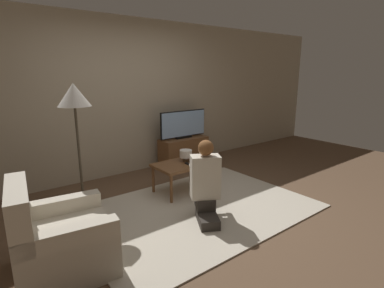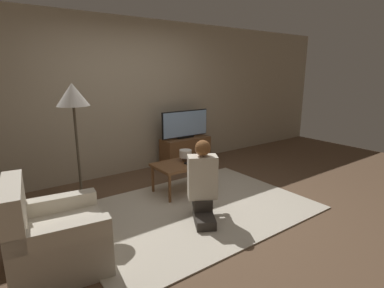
{
  "view_description": "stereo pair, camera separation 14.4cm",
  "coord_description": "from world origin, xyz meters",
  "px_view_note": "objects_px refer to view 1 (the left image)",
  "views": [
    {
      "loc": [
        -2.23,
        -2.76,
        1.74
      ],
      "look_at": [
        0.46,
        0.68,
        0.67
      ],
      "focal_mm": 28.0,
      "sensor_mm": 36.0,
      "label": 1
    },
    {
      "loc": [
        -2.11,
        -2.85,
        1.74
      ],
      "look_at": [
        0.46,
        0.68,
        0.67
      ],
      "focal_mm": 28.0,
      "sensor_mm": 36.0,
      "label": 2
    }
  ],
  "objects_px": {
    "floor_lamp": "(75,105)",
    "tv": "(183,124)",
    "person_kneeling": "(205,181)",
    "armchair": "(60,242)",
    "table_lamp": "(186,154)",
    "coffee_table": "(182,167)"
  },
  "relations": [
    {
      "from": "floor_lamp",
      "to": "tv",
      "type": "bearing_deg",
      "value": 22.07
    },
    {
      "from": "floor_lamp",
      "to": "person_kneeling",
      "type": "distance_m",
      "value": 1.73
    },
    {
      "from": "tv",
      "to": "person_kneeling",
      "type": "height_order",
      "value": "tv"
    },
    {
      "from": "floor_lamp",
      "to": "person_kneeling",
      "type": "height_order",
      "value": "floor_lamp"
    },
    {
      "from": "armchair",
      "to": "table_lamp",
      "type": "height_order",
      "value": "armchair"
    },
    {
      "from": "person_kneeling",
      "to": "coffee_table",
      "type": "bearing_deg",
      "value": -77.48
    },
    {
      "from": "coffee_table",
      "to": "person_kneeling",
      "type": "relative_size",
      "value": 0.79
    },
    {
      "from": "armchair",
      "to": "table_lamp",
      "type": "distance_m",
      "value": 2.19
    },
    {
      "from": "table_lamp",
      "to": "coffee_table",
      "type": "bearing_deg",
      "value": -154.2
    },
    {
      "from": "armchair",
      "to": "table_lamp",
      "type": "bearing_deg",
      "value": -59.66
    },
    {
      "from": "coffee_table",
      "to": "table_lamp",
      "type": "height_order",
      "value": "table_lamp"
    },
    {
      "from": "floor_lamp",
      "to": "armchair",
      "type": "distance_m",
      "value": 1.51
    },
    {
      "from": "floor_lamp",
      "to": "table_lamp",
      "type": "height_order",
      "value": "floor_lamp"
    },
    {
      "from": "floor_lamp",
      "to": "armchair",
      "type": "height_order",
      "value": "floor_lamp"
    },
    {
      "from": "tv",
      "to": "armchair",
      "type": "bearing_deg",
      "value": -146.09
    },
    {
      "from": "tv",
      "to": "coffee_table",
      "type": "distance_m",
      "value": 1.34
    },
    {
      "from": "table_lamp",
      "to": "tv",
      "type": "bearing_deg",
      "value": 55.34
    },
    {
      "from": "tv",
      "to": "floor_lamp",
      "type": "relative_size",
      "value": 0.6
    },
    {
      "from": "tv",
      "to": "person_kneeling",
      "type": "bearing_deg",
      "value": -119.29
    },
    {
      "from": "person_kneeling",
      "to": "table_lamp",
      "type": "distance_m",
      "value": 0.96
    },
    {
      "from": "person_kneeling",
      "to": "floor_lamp",
      "type": "bearing_deg",
      "value": -10.73
    },
    {
      "from": "floor_lamp",
      "to": "table_lamp",
      "type": "relative_size",
      "value": 8.94
    }
  ]
}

